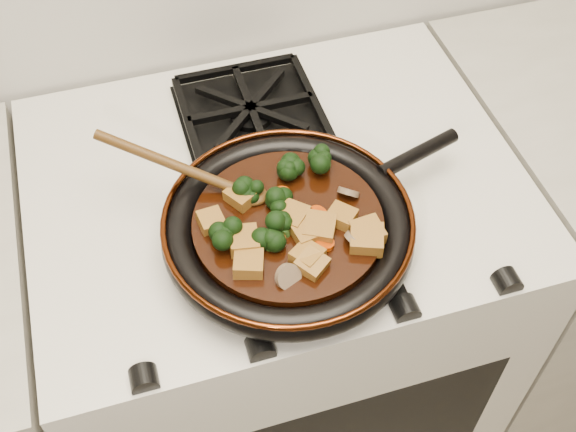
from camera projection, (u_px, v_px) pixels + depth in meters
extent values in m
cube|color=beige|center=(278.00, 327.00, 1.46)|extent=(0.76, 0.60, 0.90)
cylinder|color=black|center=(288.00, 233.00, 1.01)|extent=(0.32, 0.32, 0.01)
torus|color=black|center=(288.00, 229.00, 1.00)|extent=(0.35, 0.35, 0.04)
torus|color=#471C0A|center=(288.00, 219.00, 0.98)|extent=(0.35, 0.35, 0.01)
cylinder|color=black|center=(418.00, 154.00, 1.07)|extent=(0.14, 0.06, 0.02)
cylinder|color=black|center=(288.00, 226.00, 0.99)|extent=(0.26, 0.26, 0.02)
cube|color=brown|center=(241.00, 197.00, 1.00)|extent=(0.05, 0.05, 0.02)
cube|color=brown|center=(367.00, 239.00, 0.95)|extent=(0.06, 0.06, 0.03)
cube|color=brown|center=(292.00, 217.00, 0.98)|extent=(0.06, 0.06, 0.03)
cube|color=brown|center=(249.00, 264.00, 0.93)|extent=(0.05, 0.05, 0.03)
cube|color=brown|center=(308.00, 233.00, 0.96)|extent=(0.05, 0.04, 0.02)
cube|color=brown|center=(341.00, 217.00, 0.98)|extent=(0.05, 0.05, 0.02)
cube|color=brown|center=(211.00, 221.00, 0.98)|extent=(0.04, 0.04, 0.02)
cube|color=brown|center=(244.00, 241.00, 0.95)|extent=(0.04, 0.05, 0.03)
cube|color=brown|center=(367.00, 232.00, 0.96)|extent=(0.04, 0.04, 0.02)
cube|color=brown|center=(307.00, 256.00, 0.94)|extent=(0.05, 0.05, 0.02)
cube|color=brown|center=(320.00, 228.00, 0.97)|extent=(0.06, 0.06, 0.03)
cube|color=brown|center=(312.00, 264.00, 0.93)|extent=(0.05, 0.05, 0.02)
cylinder|color=#B53605|center=(275.00, 239.00, 0.96)|extent=(0.03, 0.03, 0.02)
cylinder|color=#B53605|center=(281.00, 194.00, 1.01)|extent=(0.03, 0.03, 0.01)
cylinder|color=#B53605|center=(317.00, 216.00, 0.98)|extent=(0.03, 0.03, 0.02)
cylinder|color=#B53605|center=(324.00, 243.00, 0.96)|extent=(0.03, 0.03, 0.01)
cylinder|color=brown|center=(288.00, 277.00, 0.92)|extent=(0.04, 0.04, 0.03)
cylinder|color=brown|center=(348.00, 192.00, 1.01)|extent=(0.04, 0.04, 0.03)
cylinder|color=brown|center=(355.00, 240.00, 0.96)|extent=(0.04, 0.04, 0.03)
ellipsoid|color=#492D0F|center=(249.00, 194.00, 1.01)|extent=(0.07, 0.06, 0.02)
cylinder|color=#492D0F|center=(173.00, 164.00, 1.00)|extent=(0.02, 0.02, 0.23)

